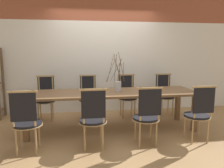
# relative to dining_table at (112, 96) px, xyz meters

# --- Properties ---
(ground_plane) EXTENTS (16.00, 16.00, 0.00)m
(ground_plane) POSITION_rel_dining_table_xyz_m (0.00, 0.00, -0.66)
(ground_plane) COLOR #A87F51
(wall_rear) EXTENTS (12.00, 0.06, 3.20)m
(wall_rear) POSITION_rel_dining_table_xyz_m (0.00, 1.35, 0.94)
(wall_rear) COLOR white
(wall_rear) RESTS_ON ground_plane
(dining_table) EXTENTS (3.24, 0.92, 0.74)m
(dining_table) POSITION_rel_dining_table_xyz_m (0.00, 0.00, 0.00)
(dining_table) COLOR brown
(dining_table) RESTS_ON ground_plane
(chair_near_leftend) EXTENTS (0.44, 0.44, 0.97)m
(chair_near_leftend) POSITION_rel_dining_table_xyz_m (-1.39, -0.81, -0.15)
(chair_near_leftend) COLOR black
(chair_near_leftend) RESTS_ON ground_plane
(chair_near_left) EXTENTS (0.44, 0.44, 0.97)m
(chair_near_left) POSITION_rel_dining_table_xyz_m (-0.42, -0.81, -0.15)
(chair_near_left) COLOR black
(chair_near_left) RESTS_ON ground_plane
(chair_near_center) EXTENTS (0.44, 0.44, 0.97)m
(chair_near_center) POSITION_rel_dining_table_xyz_m (0.44, -0.81, -0.15)
(chair_near_center) COLOR black
(chair_near_center) RESTS_ON ground_plane
(chair_near_right) EXTENTS (0.44, 0.44, 0.97)m
(chair_near_right) POSITION_rel_dining_table_xyz_m (1.32, -0.81, -0.15)
(chair_near_right) COLOR black
(chair_near_right) RESTS_ON ground_plane
(chair_far_leftend) EXTENTS (0.44, 0.44, 0.97)m
(chair_far_leftend) POSITION_rel_dining_table_xyz_m (-1.35, 0.81, -0.15)
(chair_far_leftend) COLOR black
(chair_far_leftend) RESTS_ON ground_plane
(chair_far_left) EXTENTS (0.44, 0.44, 0.97)m
(chair_far_left) POSITION_rel_dining_table_xyz_m (-0.42, 0.81, -0.15)
(chair_far_left) COLOR black
(chair_far_left) RESTS_ON ground_plane
(chair_far_center) EXTENTS (0.44, 0.44, 0.97)m
(chair_far_center) POSITION_rel_dining_table_xyz_m (0.48, 0.81, -0.15)
(chair_far_center) COLOR black
(chair_far_center) RESTS_ON ground_plane
(chair_far_right) EXTENTS (0.44, 0.44, 0.97)m
(chair_far_right) POSITION_rel_dining_table_xyz_m (1.39, 0.81, -0.15)
(chair_far_right) COLOR black
(chair_far_right) RESTS_ON ground_plane
(vase_centerpiece) EXTENTS (0.37, 0.37, 0.76)m
(vase_centerpiece) POSITION_rel_dining_table_xyz_m (0.13, 0.06, 0.21)
(vase_centerpiece) COLOR silver
(vase_centerpiece) RESTS_ON dining_table
(book_stack) EXTENTS (0.25, 0.18, 0.03)m
(book_stack) POSITION_rel_dining_table_xyz_m (0.63, -0.11, 0.09)
(book_stack) COLOR maroon
(book_stack) RESTS_ON dining_table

